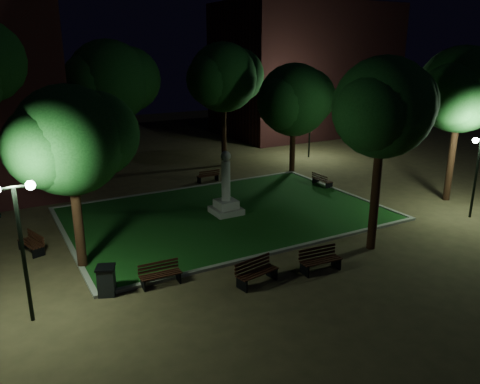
# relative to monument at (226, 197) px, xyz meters

# --- Properties ---
(ground) EXTENTS (80.00, 80.00, 0.00)m
(ground) POSITION_rel_monument_xyz_m (0.00, -2.00, -0.96)
(ground) COLOR #473A24
(lawn) EXTENTS (15.00, 10.00, 0.08)m
(lawn) POSITION_rel_monument_xyz_m (0.00, 0.00, -0.92)
(lawn) COLOR #134012
(lawn) RESTS_ON ground
(lawn_kerb) EXTENTS (15.40, 10.40, 0.12)m
(lawn_kerb) POSITION_rel_monument_xyz_m (0.00, 0.00, -0.90)
(lawn_kerb) COLOR slate
(lawn_kerb) RESTS_ON ground
(monument) EXTENTS (1.40, 1.40, 3.20)m
(monument) POSITION_rel_monument_xyz_m (0.00, 0.00, 0.00)
(monument) COLOR gray
(monument) RESTS_ON lawn
(building_far) EXTENTS (16.00, 10.00, 12.00)m
(building_far) POSITION_rel_monument_xyz_m (18.00, 18.00, 5.04)
(building_far) COLOR #4C1D1E
(building_far) RESTS_ON ground
(tree_west) EXTENTS (4.83, 3.94, 6.89)m
(tree_west) POSITION_rel_monument_xyz_m (-7.44, -2.57, 3.96)
(tree_west) COLOR black
(tree_west) RESTS_ON ground
(tree_north_er) EXTENTS (5.75, 4.69, 8.47)m
(tree_north_er) POSITION_rel_monument_xyz_m (4.76, 9.21, 5.16)
(tree_north_er) COLOR black
(tree_north_er) RESTS_ON ground
(tree_ne) EXTENTS (5.76, 4.70, 7.16)m
(tree_ne) POSITION_rel_monument_xyz_m (7.94, 5.40, 3.85)
(tree_ne) COLOR black
(tree_ne) RESTS_ON ground
(tree_east) EXTENTS (5.46, 4.46, 8.21)m
(tree_east) POSITION_rel_monument_xyz_m (11.87, -3.76, 5.01)
(tree_east) COLOR black
(tree_east) RESTS_ON ground
(tree_se) EXTENTS (4.81, 3.92, 7.81)m
(tree_se) POSITION_rel_monument_xyz_m (3.50, -6.59, 4.88)
(tree_se) COLOR black
(tree_se) RESTS_ON ground
(tree_far_north) EXTENTS (6.47, 5.28, 8.61)m
(tree_far_north) POSITION_rel_monument_xyz_m (-2.49, 11.07, 5.01)
(tree_far_north) COLOR black
(tree_far_north) RESTS_ON ground
(lamppost_sw) EXTENTS (1.18, 0.28, 4.42)m
(lamppost_sw) POSITION_rel_monument_xyz_m (-9.63, -5.54, 2.14)
(lamppost_sw) COLOR black
(lamppost_sw) RESTS_ON ground
(lamppost_se) EXTENTS (1.18, 0.28, 4.04)m
(lamppost_se) POSITION_rel_monument_xyz_m (10.41, -6.20, 1.91)
(lamppost_se) COLOR black
(lamppost_se) RESTS_ON ground
(lamppost_ne) EXTENTS (1.18, 0.28, 3.92)m
(lamppost_ne) POSITION_rel_monument_xyz_m (11.56, 8.43, 1.84)
(lamppost_ne) COLOR black
(lamppost_ne) RESTS_ON ground
(bench_near_left) EXTENTS (1.69, 0.85, 0.89)m
(bench_near_left) POSITION_rel_monument_xyz_m (-2.39, -6.86, -0.54)
(bench_near_left) COLOR black
(bench_near_left) RESTS_ON ground
(bench_near_right) EXTENTS (1.65, 0.68, 0.89)m
(bench_near_right) POSITION_rel_monument_xyz_m (0.21, -7.19, -0.54)
(bench_near_right) COLOR black
(bench_near_right) RESTS_ON ground
(bench_west_near) EXTENTS (1.49, 0.57, 0.81)m
(bench_west_near) POSITION_rel_monument_xyz_m (-5.39, -5.28, -0.58)
(bench_west_near) COLOR black
(bench_west_near) RESTS_ON ground
(bench_left_side) EXTENTS (0.93, 1.54, 0.80)m
(bench_left_side) POSITION_rel_monument_xyz_m (-9.02, -0.11, -0.58)
(bench_left_side) COLOR black
(bench_left_side) RESTS_ON ground
(bench_right_side) EXTENTS (0.52, 1.45, 0.79)m
(bench_right_side) POSITION_rel_monument_xyz_m (7.36, 1.62, -0.58)
(bench_right_side) COLOR black
(bench_right_side) RESTS_ON ground
(bench_far_side) EXTENTS (1.40, 0.50, 0.76)m
(bench_far_side) POSITION_rel_monument_xyz_m (1.84, 5.93, -0.60)
(bench_far_side) COLOR black
(bench_far_side) RESTS_ON ground
(trash_bin) EXTENTS (0.79, 0.79, 1.04)m
(trash_bin) POSITION_rel_monument_xyz_m (-7.22, -5.08, -0.43)
(trash_bin) COLOR black
(trash_bin) RESTS_ON ground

